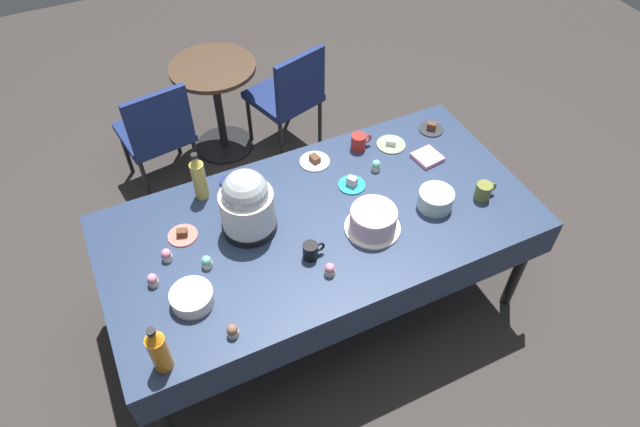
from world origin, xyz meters
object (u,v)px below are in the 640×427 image
at_px(coffee_mug_navy, 228,187).
at_px(round_cafe_table, 216,93).
at_px(ceramic_snack_bowl, 192,298).
at_px(cupcake_lemon, 167,255).
at_px(cupcake_cocoa, 233,331).
at_px(soda_bottle_ginger_ale, 199,177).
at_px(dessert_plate_charcoal, 431,128).
at_px(dessert_plate_teal, 352,184).
at_px(dessert_plate_coral, 183,235).
at_px(maroon_chair_right, 289,93).
at_px(coffee_mug_red, 359,142).
at_px(maroon_chair_left, 157,130).
at_px(potluck_table, 320,228).
at_px(dessert_plate_sage, 391,144).
at_px(dessert_plate_white, 315,161).
at_px(cupcake_vanilla, 376,166).
at_px(slow_cooker, 247,204).
at_px(coffee_mug_black, 311,251).
at_px(frosted_layer_cake, 373,220).
at_px(coffee_mug_olive, 484,191).
at_px(soda_bottle_orange_juice, 158,350).
at_px(glass_salad_bowl, 436,199).
at_px(cupcake_rose, 153,280).
at_px(cupcake_berry, 330,270).
at_px(cupcake_mint, 207,262).

bearing_deg(coffee_mug_navy, round_cafe_table, 76.36).
bearing_deg(ceramic_snack_bowl, cupcake_lemon, 97.73).
xyz_separation_m(cupcake_cocoa, soda_bottle_ginger_ale, (0.13, 0.86, 0.10)).
relative_size(dessert_plate_charcoal, dessert_plate_teal, 0.97).
relative_size(dessert_plate_coral, maroon_chair_right, 0.17).
distance_m(coffee_mug_red, maroon_chair_left, 1.42).
height_order(potluck_table, cupcake_cocoa, cupcake_cocoa).
height_order(dessert_plate_sage, round_cafe_table, dessert_plate_sage).
xyz_separation_m(dessert_plate_white, coffee_mug_navy, (-0.51, -0.03, 0.04)).
bearing_deg(cupcake_vanilla, dessert_plate_teal, -163.81).
height_order(dessert_plate_coral, cupcake_lemon, cupcake_lemon).
relative_size(potluck_table, cupcake_cocoa, 32.59).
height_order(slow_cooker, coffee_mug_black, slow_cooker).
relative_size(frosted_layer_cake, dessert_plate_teal, 1.91).
relative_size(coffee_mug_olive, maroon_chair_right, 0.15).
bearing_deg(potluck_table, cupcake_cocoa, -144.81).
height_order(frosted_layer_cake, dessert_plate_charcoal, frosted_layer_cake).
height_order(coffee_mug_red, maroon_chair_left, maroon_chair_left).
height_order(frosted_layer_cake, dessert_plate_sage, frosted_layer_cake).
bearing_deg(soda_bottle_orange_juice, round_cafe_table, 67.21).
xyz_separation_m(cupcake_cocoa, maroon_chair_left, (0.08, 1.83, -0.29)).
distance_m(glass_salad_bowl, dessert_plate_charcoal, 0.62).
relative_size(dessert_plate_coral, cupcake_cocoa, 2.18).
height_order(cupcake_rose, coffee_mug_black, coffee_mug_black).
xyz_separation_m(dessert_plate_coral, dessert_plate_white, (0.82, 0.21, -0.00)).
relative_size(slow_cooker, coffee_mug_black, 3.24).
relative_size(dessert_plate_sage, coffee_mug_navy, 1.34).
distance_m(dessert_plate_white, cupcake_lemon, 0.98).
height_order(frosted_layer_cake, maroon_chair_left, frosted_layer_cake).
height_order(dessert_plate_charcoal, maroon_chair_right, maroon_chair_right).
bearing_deg(cupcake_lemon, dessert_plate_sage, 10.79).
bearing_deg(round_cafe_table, dessert_plate_teal, -78.04).
xyz_separation_m(cupcake_rose, soda_bottle_ginger_ale, (0.37, 0.45, 0.10)).
bearing_deg(cupcake_cocoa, dessert_plate_sage, 32.41).
relative_size(dessert_plate_coral, cupcake_vanilla, 2.18).
relative_size(coffee_mug_olive, coffee_mug_navy, 1.00).
bearing_deg(slow_cooker, cupcake_lemon, -177.29).
bearing_deg(glass_salad_bowl, round_cafe_table, 109.42).
bearing_deg(slow_cooker, potluck_table, -17.42).
xyz_separation_m(slow_cooker, cupcake_berry, (0.24, -0.43, -0.14)).
xyz_separation_m(coffee_mug_black, round_cafe_table, (0.09, 1.81, -0.30)).
bearing_deg(cupcake_lemon, soda_bottle_ginger_ale, 50.39).
relative_size(dessert_plate_teal, coffee_mug_red, 1.18).
bearing_deg(cupcake_lemon, dessert_plate_charcoal, 9.53).
bearing_deg(glass_salad_bowl, coffee_mug_black, -177.71).
xyz_separation_m(cupcake_cocoa, coffee_mug_red, (1.06, 0.84, 0.01)).
distance_m(frosted_layer_cake, cupcake_mint, 0.83).
height_order(dessert_plate_sage, maroon_chair_right, maroon_chair_right).
bearing_deg(cupcake_mint, soda_bottle_ginger_ale, 75.43).
bearing_deg(glass_salad_bowl, dessert_plate_coral, 163.80).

